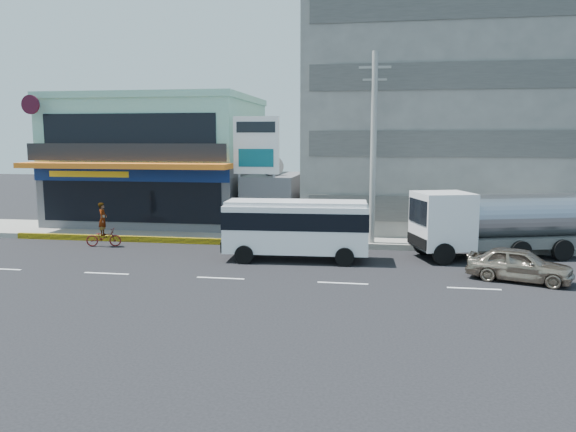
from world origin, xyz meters
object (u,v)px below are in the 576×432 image
object	(u,v)px
utility_pole_near	(373,149)
sedan	(519,264)
billboard	(256,152)
minibus	(296,225)
satellite_dish	(271,174)
tanker_truck	(492,222)
motorcycle_rider	(103,232)
concrete_building	(440,117)
shop_building	(162,164)

from	to	relation	value
utility_pole_near	sedan	distance (m)	9.49
billboard	minibus	size ratio (longest dim) A/B	1.02
satellite_dish	tanker_truck	bearing A→B (deg)	-23.33
tanker_truck	motorcycle_rider	distance (m)	19.70
concrete_building	motorcycle_rider	distance (m)	21.24
minibus	motorcycle_rider	bearing A→B (deg)	170.89
sedan	tanker_truck	distance (m)	4.59
shop_building	motorcycle_rider	xyz separation A→B (m)	(-0.01, -8.34, -3.22)
shop_building	utility_pole_near	bearing A→B (deg)	-25.06
tanker_truck	motorcycle_rider	size ratio (longest dim) A/B	3.59
satellite_dish	minibus	size ratio (longest dim) A/B	0.22
shop_building	concrete_building	world-z (taller)	concrete_building
minibus	satellite_dish	bearing A→B (deg)	109.80
shop_building	minibus	bearing A→B (deg)	-43.55
tanker_truck	minibus	bearing A→B (deg)	-167.31
billboard	motorcycle_rider	distance (m)	9.30
shop_building	sedan	xyz separation A→B (m)	(19.95, -12.45, -3.31)
satellite_dish	tanker_truck	distance (m)	12.84
shop_building	satellite_dish	distance (m)	8.54
billboard	tanker_truck	bearing A→B (deg)	-14.88
utility_pole_near	motorcycle_rider	bearing A→B (deg)	-172.71
shop_building	satellite_dish	size ratio (longest dim) A/B	8.27
utility_pole_near	motorcycle_rider	world-z (taller)	utility_pole_near
billboard	minibus	bearing A→B (deg)	-60.00
satellite_dish	utility_pole_near	world-z (taller)	utility_pole_near
shop_building	motorcycle_rider	world-z (taller)	shop_building
shop_building	minibus	size ratio (longest dim) A/B	1.82
concrete_building	motorcycle_rider	world-z (taller)	concrete_building
satellite_dish	billboard	xyz separation A→B (m)	(-0.50, -1.80, 1.35)
billboard	tanker_truck	distance (m)	13.00
sedan	motorcycle_rider	world-z (taller)	motorcycle_rider
satellite_dish	concrete_building	bearing A→B (deg)	21.80
concrete_building	billboard	bearing A→B (deg)	-151.08
shop_building	minibus	world-z (taller)	shop_building
concrete_building	motorcycle_rider	size ratio (longest dim) A/B	6.84
minibus	sedan	bearing A→B (deg)	-14.41
tanker_truck	billboard	bearing A→B (deg)	165.12
concrete_building	motorcycle_rider	bearing A→B (deg)	-152.46
concrete_building	satellite_dish	size ratio (longest dim) A/B	10.67
concrete_building	sedan	size ratio (longest dim) A/B	3.99
shop_building	concrete_building	distance (m)	18.28
concrete_building	satellite_dish	distance (m)	11.30
shop_building	billboard	world-z (taller)	shop_building
satellite_dish	utility_pole_near	size ratio (longest dim) A/B	0.15
billboard	utility_pole_near	size ratio (longest dim) A/B	0.69
shop_building	tanker_truck	size ratio (longest dim) A/B	1.48
minibus	motorcycle_rider	xyz separation A→B (m)	(-10.56, 1.69, -0.90)
billboard	sedan	xyz separation A→B (m)	(12.45, -7.70, -4.24)
billboard	minibus	xyz separation A→B (m)	(3.05, -5.29, -3.25)
shop_building	satellite_dish	xyz separation A→B (m)	(8.00, -2.95, -0.42)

